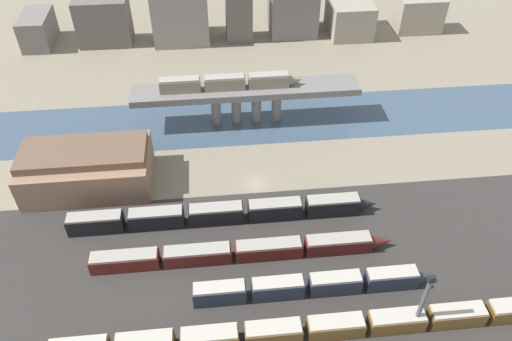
{
  "coord_description": "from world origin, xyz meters",
  "views": [
    {
      "loc": [
        -8.09,
        -79.69,
        74.6
      ],
      "look_at": [
        0.0,
        -0.17,
        3.92
      ],
      "focal_mm": 35.0,
      "sensor_mm": 36.0,
      "label": 1
    }
  ],
  "objects_px": {
    "warehouse_building": "(87,167)",
    "train_yard_outer": "(223,214)",
    "signal_tower": "(423,303)",
    "train_on_bridge": "(230,82)",
    "train_yard_near": "(312,329)",
    "train_yard_far": "(242,252)",
    "train_yard_mid": "(312,285)"
  },
  "relations": [
    {
      "from": "warehouse_building",
      "to": "train_yard_outer",
      "type": "bearing_deg",
      "value": -26.77
    },
    {
      "from": "train_yard_outer",
      "to": "signal_tower",
      "type": "height_order",
      "value": "signal_tower"
    },
    {
      "from": "train_yard_outer",
      "to": "train_on_bridge",
      "type": "bearing_deg",
      "value": 83.45
    },
    {
      "from": "train_yard_near",
      "to": "train_yard_outer",
      "type": "bearing_deg",
      "value": 116.14
    },
    {
      "from": "train_yard_far",
      "to": "warehouse_building",
      "type": "bearing_deg",
      "value": 142.54
    },
    {
      "from": "train_yard_outer",
      "to": "warehouse_building",
      "type": "relative_size",
      "value": 2.33
    },
    {
      "from": "train_yard_mid",
      "to": "warehouse_building",
      "type": "xyz_separation_m",
      "value": [
        -42.9,
        32.91,
        2.6
      ]
    },
    {
      "from": "train_yard_mid",
      "to": "train_yard_far",
      "type": "height_order",
      "value": "train_yard_mid"
    },
    {
      "from": "train_yard_far",
      "to": "train_yard_outer",
      "type": "distance_m",
      "value": 10.28
    },
    {
      "from": "train_on_bridge",
      "to": "train_yard_near",
      "type": "bearing_deg",
      "value": -81.32
    },
    {
      "from": "train_yard_near",
      "to": "signal_tower",
      "type": "xyz_separation_m",
      "value": [
        17.12,
        -0.37,
        5.34
      ]
    },
    {
      "from": "train_yard_near",
      "to": "train_yard_mid",
      "type": "height_order",
      "value": "train_yard_mid"
    },
    {
      "from": "train_yard_mid",
      "to": "warehouse_building",
      "type": "height_order",
      "value": "warehouse_building"
    },
    {
      "from": "train_on_bridge",
      "to": "train_yard_mid",
      "type": "xyz_separation_m",
      "value": [
        10.85,
        -52.74,
        -9.54
      ]
    },
    {
      "from": "train_yard_near",
      "to": "warehouse_building",
      "type": "relative_size",
      "value": 3.16
    },
    {
      "from": "train_yard_mid",
      "to": "train_yard_outer",
      "type": "xyz_separation_m",
      "value": [
        -14.75,
        18.71,
        0.11
      ]
    },
    {
      "from": "train_on_bridge",
      "to": "train_yard_mid",
      "type": "relative_size",
      "value": 0.8
    },
    {
      "from": "train_on_bridge",
      "to": "train_yard_outer",
      "type": "height_order",
      "value": "train_on_bridge"
    },
    {
      "from": "train_yard_near",
      "to": "warehouse_building",
      "type": "distance_m",
      "value": 58.38
    },
    {
      "from": "train_yard_near",
      "to": "train_yard_far",
      "type": "xyz_separation_m",
      "value": [
        -10.06,
        17.14,
        -0.03
      ]
    },
    {
      "from": "warehouse_building",
      "to": "train_yard_near",
      "type": "bearing_deg",
      "value": -44.83
    },
    {
      "from": "train_yard_outer",
      "to": "train_yard_far",
      "type": "bearing_deg",
      "value": -72.15
    },
    {
      "from": "warehouse_building",
      "to": "train_yard_mid",
      "type": "bearing_deg",
      "value": -37.49
    },
    {
      "from": "train_yard_mid",
      "to": "train_yard_far",
      "type": "distance_m",
      "value": 14.64
    },
    {
      "from": "train_yard_near",
      "to": "warehouse_building",
      "type": "bearing_deg",
      "value": 135.17
    },
    {
      "from": "train_yard_mid",
      "to": "train_yard_far",
      "type": "bearing_deg",
      "value": 142.41
    },
    {
      "from": "train_yard_outer",
      "to": "warehouse_building",
      "type": "height_order",
      "value": "warehouse_building"
    },
    {
      "from": "train_on_bridge",
      "to": "train_yard_mid",
      "type": "bearing_deg",
      "value": -78.38
    },
    {
      "from": "train_on_bridge",
      "to": "warehouse_building",
      "type": "bearing_deg",
      "value": -148.26
    },
    {
      "from": "train_yard_far",
      "to": "signal_tower",
      "type": "relative_size",
      "value": 4.1
    },
    {
      "from": "train_on_bridge",
      "to": "train_yard_far",
      "type": "xyz_separation_m",
      "value": [
        -0.76,
        -43.8,
        -9.77
      ]
    },
    {
      "from": "train_on_bridge",
      "to": "train_yard_far",
      "type": "relative_size",
      "value": 0.61
    }
  ]
}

